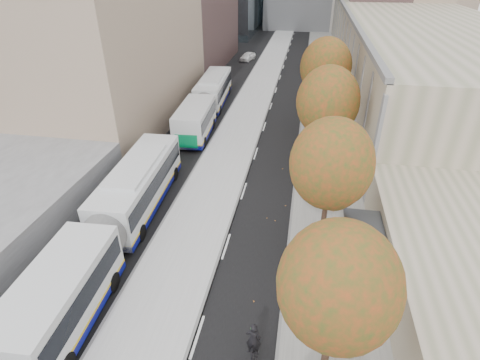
% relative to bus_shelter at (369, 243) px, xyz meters
% --- Properties ---
extents(bus_platform, '(4.25, 150.00, 0.15)m').
position_rel_bus_shelter_xyz_m(bus_platform, '(-9.56, 24.04, -2.11)').
color(bus_platform, '#B9B9B9').
rests_on(bus_platform, ground).
extents(sidewalk, '(4.75, 150.00, 0.08)m').
position_rel_bus_shelter_xyz_m(sidewalk, '(-1.56, 24.04, -2.15)').
color(sidewalk, gray).
rests_on(sidewalk, ground).
extents(building_tan, '(18.00, 92.00, 8.00)m').
position_rel_bus_shelter_xyz_m(building_tan, '(9.81, 53.04, 1.81)').
color(building_tan, gray).
rests_on(building_tan, ground).
extents(bus_shelter, '(1.90, 4.40, 2.53)m').
position_rel_bus_shelter_xyz_m(bus_shelter, '(0.00, 0.00, 0.00)').
color(bus_shelter, '#383A3F').
rests_on(bus_shelter, sidewalk).
extents(tree_b, '(4.00, 4.00, 6.97)m').
position_rel_bus_shelter_xyz_m(tree_b, '(-2.09, -5.96, 2.85)').
color(tree_b, black).
rests_on(tree_b, sidewalk).
extents(tree_c, '(4.20, 4.20, 7.28)m').
position_rel_bus_shelter_xyz_m(tree_c, '(-2.09, 2.04, 3.06)').
color(tree_c, black).
rests_on(tree_c, sidewalk).
extents(tree_d, '(4.40, 4.40, 7.60)m').
position_rel_bus_shelter_xyz_m(tree_d, '(-2.09, 11.04, 3.28)').
color(tree_d, black).
rests_on(tree_d, sidewalk).
extents(tree_e, '(4.60, 4.60, 7.92)m').
position_rel_bus_shelter_xyz_m(tree_e, '(-2.09, 20.04, 3.50)').
color(tree_e, black).
rests_on(tree_e, sidewalk).
extents(bus_near, '(3.47, 17.92, 2.97)m').
position_rel_bus_shelter_xyz_m(bus_near, '(-13.43, 0.12, -0.57)').
color(bus_near, silver).
rests_on(bus_near, ground).
extents(bus_far, '(3.64, 17.85, 2.95)m').
position_rel_bus_shelter_xyz_m(bus_far, '(-13.54, 20.88, -0.57)').
color(bus_far, silver).
rests_on(bus_far, ground).
extents(cyclist, '(0.60, 1.62, 2.07)m').
position_rel_bus_shelter_xyz_m(cyclist, '(-4.82, -5.56, -1.42)').
color(cyclist, black).
rests_on(cyclist, ground).
extents(distant_car, '(2.44, 4.04, 1.29)m').
position_rel_bus_shelter_xyz_m(distant_car, '(-13.39, 46.30, -1.55)').
color(distant_car, white).
rests_on(distant_car, ground).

